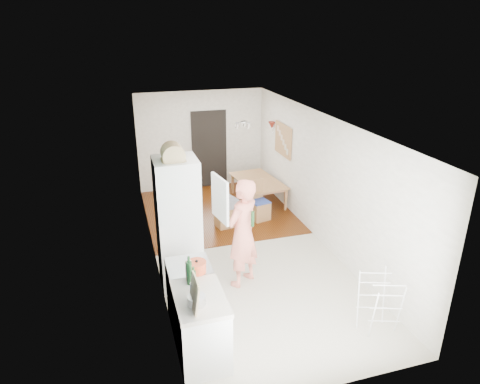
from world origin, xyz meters
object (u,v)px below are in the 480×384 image
dining_chair (260,201)px  drying_rack (379,304)px  stool (225,217)px  person (243,224)px  dining_table (259,193)px

dining_chair → drying_rack: 3.92m
drying_rack → stool: bearing=126.7°
person → stool: size_ratio=4.77×
dining_chair → stool: size_ratio=1.94×
dining_table → stool: (-1.14, -1.07, -0.01)m
dining_chair → drying_rack: bearing=-97.0°
dining_table → stool: size_ratio=3.00×
person → dining_table: size_ratio=1.59×
dining_table → dining_chair: bearing=155.5°
dining_chair → drying_rack: size_ratio=1.03×
drying_rack → dining_table: bearing=109.8°
dining_table → drying_rack: bearing=174.8°
person → stool: 2.28m
stool → drying_rack: bearing=-72.2°
person → dining_chair: (1.07, 2.23, -0.64)m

